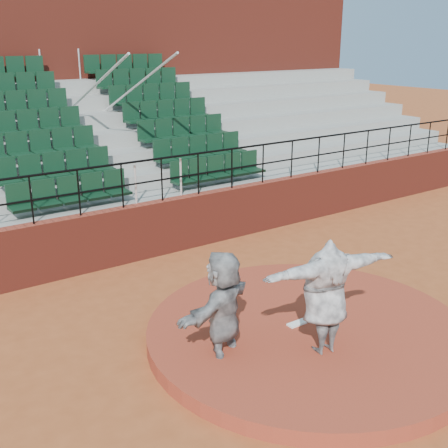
{
  "coord_description": "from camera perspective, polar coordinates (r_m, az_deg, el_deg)",
  "views": [
    {
      "loc": [
        -6.08,
        -6.14,
        4.92
      ],
      "look_at": [
        0.0,
        2.5,
        1.4
      ],
      "focal_mm": 45.0,
      "sensor_mm": 36.0,
      "label": 1
    }
  ],
  "objects": [
    {
      "name": "pitchers_mound",
      "position": [
        9.88,
        8.52,
        -10.82
      ],
      "size": [
        5.5,
        5.5,
        0.25
      ],
      "primitive_type": "cylinder",
      "color": "maroon",
      "rests_on": "ground"
    },
    {
      "name": "pitching_rubber",
      "position": [
        9.91,
        7.96,
        -9.78
      ],
      "size": [
        0.6,
        0.15,
        0.03
      ],
      "primitive_type": "cube",
      "color": "white",
      "rests_on": "pitchers_mound"
    },
    {
      "name": "press_box_facade",
      "position": [
        19.75,
        -17.62,
        13.61
      ],
      "size": [
        24.0,
        3.0,
        7.1
      ],
      "primitive_type": "cube",
      "color": "maroon",
      "rests_on": "ground"
    },
    {
      "name": "pitcher",
      "position": [
        8.75,
        10.28,
        -7.23
      ],
      "size": [
        2.35,
        1.02,
        1.85
      ],
      "primitive_type": "imported",
      "rotation": [
        0.0,
        0.0,
        2.96
      ],
      "color": "black",
      "rests_on": "pitchers_mound"
    },
    {
      "name": "wall_railing",
      "position": [
        13.02,
        -6.37,
        5.48
      ],
      "size": [
        24.04,
        0.05,
        1.03
      ],
      "color": "black",
      "rests_on": "boundary_wall"
    },
    {
      "name": "boundary_wall",
      "position": [
        13.39,
        -6.17,
        -0.28
      ],
      "size": [
        24.0,
        0.3,
        1.3
      ],
      "primitive_type": "cube",
      "color": "maroon",
      "rests_on": "ground"
    },
    {
      "name": "ground",
      "position": [
        9.94,
        8.49,
        -11.45
      ],
      "size": [
        90.0,
        90.0,
        0.0
      ],
      "primitive_type": "plane",
      "color": "#9A4922",
      "rests_on": "ground"
    },
    {
      "name": "fielder",
      "position": [
        8.69,
        -0.14,
        -8.71
      ],
      "size": [
        1.85,
        1.23,
        1.91
      ],
      "primitive_type": "imported",
      "rotation": [
        0.0,
        0.0,
        3.56
      ],
      "color": "black",
      "rests_on": "ground"
    },
    {
      "name": "seating_deck",
      "position": [
        16.37,
        -12.55,
        5.67
      ],
      "size": [
        24.0,
        5.97,
        4.63
      ],
      "color": "gray",
      "rests_on": "ground"
    }
  ]
}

